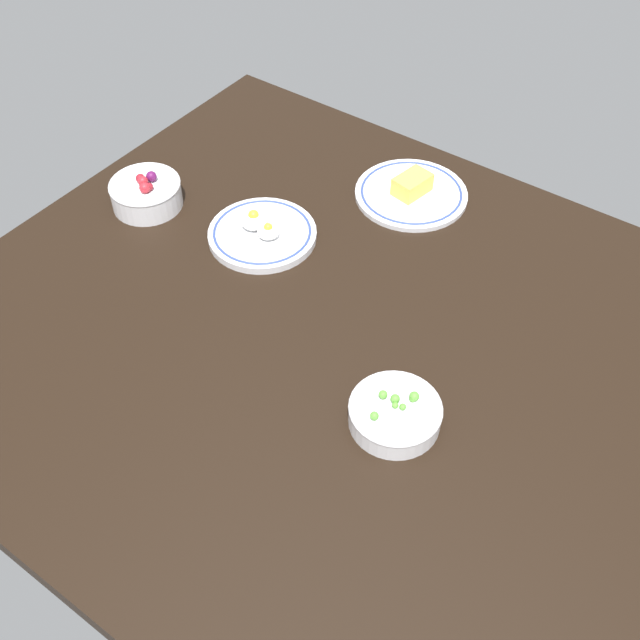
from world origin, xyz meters
TOP-DOWN VIEW (x-y plane):
  - dining_table at (0.00, 0.00)cm, footprint 127.42×115.98cm
  - bowl_berries at (47.62, -7.16)cm, footprint 14.17×14.17cm
  - plate_eggs at (22.82, -12.71)cm, footprint 20.84×20.84cm
  - bowl_peas at (-20.74, 9.27)cm, footprint 14.43×14.43cm
  - plate_cheese at (6.10, -40.28)cm, footprint 22.84×22.84cm

SIDE VIEW (x-z plane):
  - dining_table at x=0.00cm, z-range 0.00..4.00cm
  - plate_cheese at x=6.10cm, z-range 2.59..7.46cm
  - plate_eggs at x=22.82cm, z-range 2.58..7.82cm
  - bowl_peas at x=-20.74cm, z-range 3.59..8.73cm
  - bowl_berries at x=47.62cm, z-range 3.39..10.54cm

